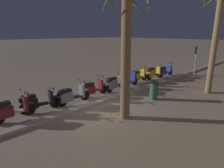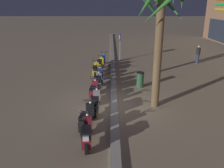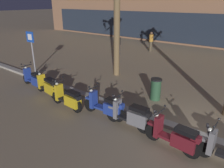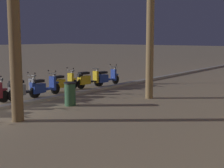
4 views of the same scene
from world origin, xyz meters
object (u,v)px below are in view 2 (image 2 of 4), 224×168
object	(u,v)px
scooter_blue_tail_end	(100,77)
scooter_grey_far_back	(96,103)
scooter_black_gap_after_mid	(86,120)
scooter_maroon_second_in_line	(94,92)
scooter_grey_mid_centre	(99,82)
scooter_blue_last_in_row	(103,61)
scooter_maroon_mid_front	(87,134)
palm_tree_near_sign	(160,21)
pedestrian_strolling_near_curb	(198,54)
palm_tree_mid_walkway	(161,10)
crossing_sign	(120,44)
litter_bin	(140,80)
scooter_yellow_lead_nearest	(96,70)
scooter_yellow_mid_rear	(100,64)

from	to	relation	value
scooter_blue_tail_end	scooter_grey_far_back	xyz separation A→B (m)	(4.25, -0.04, 0.01)
scooter_black_gap_after_mid	scooter_maroon_second_in_line	bearing A→B (deg)	178.70
scooter_grey_mid_centre	scooter_black_gap_after_mid	bearing A→B (deg)	-3.01
scooter_blue_last_in_row	scooter_maroon_mid_front	world-z (taller)	same
scooter_grey_far_back	scooter_blue_tail_end	bearing A→B (deg)	179.48
scooter_maroon_second_in_line	scooter_maroon_mid_front	bearing A→B (deg)	0.82
palm_tree_near_sign	scooter_blue_tail_end	bearing A→B (deg)	-140.23
scooter_maroon_mid_front	pedestrian_strolling_near_curb	xyz separation A→B (m)	(-12.60, 8.46, 0.36)
scooter_grey_far_back	palm_tree_mid_walkway	world-z (taller)	palm_tree_mid_walkway
palm_tree_mid_walkway	crossing_sign	bearing A→B (deg)	-147.71
scooter_blue_tail_end	scooter_maroon_second_in_line	xyz separation A→B (m)	(2.71, -0.24, -0.00)
scooter_grey_far_back	scooter_maroon_mid_front	distance (m)	2.78
scooter_blue_tail_end	palm_tree_near_sign	distance (m)	5.90
scooter_grey_far_back	litter_bin	xyz separation A→B (m)	(-3.56, 2.52, 0.03)
crossing_sign	scooter_grey_mid_centre	bearing A→B (deg)	-11.16
scooter_blue_tail_end	pedestrian_strolling_near_curb	world-z (taller)	pedestrian_strolling_near_curb
scooter_blue_tail_end	palm_tree_near_sign	size ratio (longest dim) A/B	0.32
scooter_yellow_lead_nearest	scooter_grey_mid_centre	size ratio (longest dim) A/B	1.01
scooter_grey_mid_centre	litter_bin	size ratio (longest dim) A/B	1.84
scooter_yellow_mid_rear	palm_tree_near_sign	xyz separation A→B (m)	(6.76, 3.07, 3.71)
scooter_yellow_lead_nearest	crossing_sign	size ratio (longest dim) A/B	0.73
scooter_blue_tail_end	scooter_maroon_mid_front	size ratio (longest dim) A/B	1.03
scooter_black_gap_after_mid	pedestrian_strolling_near_curb	world-z (taller)	pedestrian_strolling_near_curb
scooter_yellow_lead_nearest	litter_bin	distance (m)	3.70
scooter_maroon_mid_front	pedestrian_strolling_near_curb	size ratio (longest dim) A/B	1.14
scooter_blue_tail_end	palm_tree_near_sign	bearing A→B (deg)	39.77
scooter_yellow_mid_rear	palm_tree_near_sign	world-z (taller)	palm_tree_near_sign
scooter_yellow_lead_nearest	scooter_yellow_mid_rear	bearing A→B (deg)	171.00
scooter_blue_last_in_row	scooter_blue_tail_end	distance (m)	4.59
scooter_yellow_mid_rear	palm_tree_near_sign	size ratio (longest dim) A/B	0.31
scooter_maroon_second_in_line	palm_tree_near_sign	world-z (taller)	palm_tree_near_sign
palm_tree_mid_walkway	scooter_grey_mid_centre	bearing A→B (deg)	-48.13
scooter_maroon_second_in_line	palm_tree_mid_walkway	world-z (taller)	palm_tree_mid_walkway
scooter_blue_last_in_row	scooter_maroon_mid_front	bearing A→B (deg)	-1.07
scooter_grey_mid_centre	crossing_sign	bearing A→B (deg)	168.84
scooter_grey_mid_centre	palm_tree_mid_walkway	bearing A→B (deg)	131.87
palm_tree_near_sign	pedestrian_strolling_near_curb	distance (m)	11.07
palm_tree_near_sign	pedestrian_strolling_near_curb	size ratio (longest dim) A/B	3.68
scooter_grey_mid_centre	scooter_yellow_mid_rear	bearing A→B (deg)	-178.84
scooter_maroon_second_in_line	pedestrian_strolling_near_curb	world-z (taller)	pedestrian_strolling_near_curb
scooter_blue_tail_end	scooter_maroon_mid_front	xyz separation A→B (m)	(7.03, -0.18, 0.01)
crossing_sign	scooter_grey_far_back	bearing A→B (deg)	-7.93
scooter_black_gap_after_mid	palm_tree_mid_walkway	xyz separation A→B (m)	(-8.57, 4.47, 4.09)
scooter_black_gap_after_mid	scooter_grey_far_back	bearing A→B (deg)	170.48
scooter_black_gap_after_mid	pedestrian_strolling_near_curb	xyz separation A→B (m)	(-11.47, 8.59, 0.36)
scooter_blue_last_in_row	scooter_grey_mid_centre	size ratio (longest dim) A/B	1.07
scooter_yellow_lead_nearest	pedestrian_strolling_near_curb	xyz separation A→B (m)	(-3.95, 8.69, 0.37)
scooter_yellow_lead_nearest	crossing_sign	xyz separation A→B (m)	(-5.24, 1.92, 1.06)
crossing_sign	palm_tree_mid_walkway	distance (m)	5.81
palm_tree_near_sign	scooter_grey_far_back	bearing A→B (deg)	-75.85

